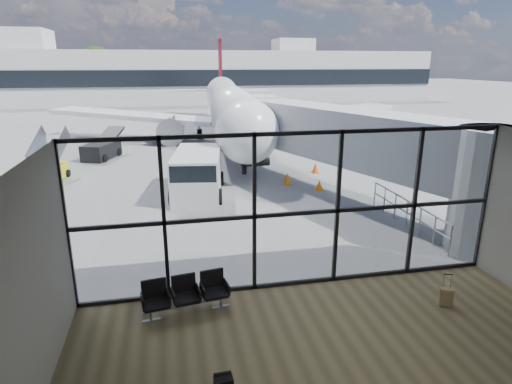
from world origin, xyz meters
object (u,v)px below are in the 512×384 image
object	(u,v)px
suitcase	(446,297)
mobile_stairs	(46,171)
belt_loader	(102,149)
service_van	(198,174)
seating_row	(185,292)
airliner	(229,106)

from	to	relation	value
suitcase	mobile_stairs	world-z (taller)	mobile_stairs
belt_loader	service_van	bearing A→B (deg)	-39.30
suitcase	belt_loader	xyz separation A→B (m)	(-11.38, 21.19, 0.35)
seating_row	belt_loader	xyz separation A→B (m)	(-4.60, 20.03, 0.08)
seating_row	mobile_stairs	xyz separation A→B (m)	(-6.85, 14.53, -0.00)
service_van	belt_loader	distance (m)	11.39
seating_row	suitcase	distance (m)	6.88
belt_loader	mobile_stairs	world-z (taller)	mobile_stairs
airliner	mobile_stairs	bearing A→B (deg)	-129.40
service_van	mobile_stairs	size ratio (longest dim) A/B	1.49
seating_row	service_van	size ratio (longest dim) A/B	0.43
service_van	mobile_stairs	bearing A→B (deg)	160.03
airliner	service_van	distance (m)	17.24
seating_row	belt_loader	bearing A→B (deg)	94.31
mobile_stairs	seating_row	bearing A→B (deg)	-51.75
seating_row	service_van	xyz separation A→B (m)	(1.09, 10.18, 0.54)
airliner	mobile_stairs	distance (m)	17.29
belt_loader	mobile_stairs	bearing A→B (deg)	-91.58
airliner	suitcase	bearing A→B (deg)	-81.95
seating_row	service_van	world-z (taller)	service_van
suitcase	service_van	world-z (taller)	service_van
suitcase	mobile_stairs	xyz separation A→B (m)	(-13.62, 15.69, 0.27)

